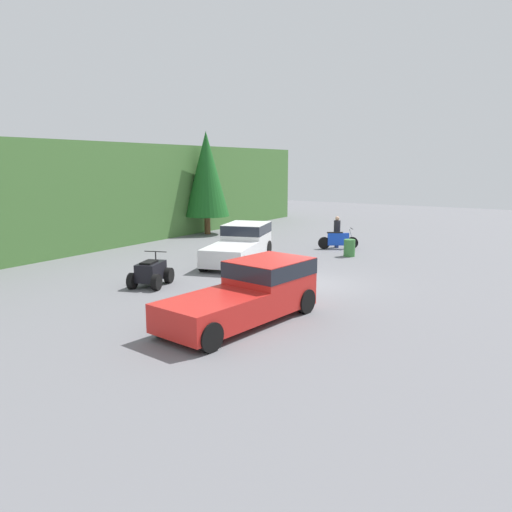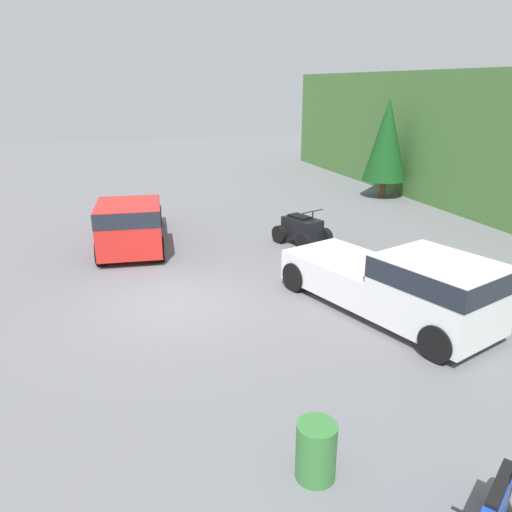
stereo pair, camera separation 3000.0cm
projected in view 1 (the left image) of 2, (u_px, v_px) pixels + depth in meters
The scene contains 9 objects.
ground_plane at pixel (308, 284), 19.89m from camera, with size 80.00×80.00×0.00m, color slate.
hillside_backdrop at pixel (51, 196), 27.76m from camera, with size 44.00×6.00×5.91m.
tree_mid_left at pixel (206, 174), 33.26m from camera, with size 3.01×3.01×6.85m.
pickup_truck_red at pixel (252, 290), 15.22m from camera, with size 5.59×2.71×1.75m.
pickup_truck_second at pixel (241, 242), 24.49m from camera, with size 5.85×3.53×1.75m.
dirt_bike at pixel (338, 240), 27.96m from camera, with size 1.34×1.94×1.17m.
quad_atv at pixel (151, 273), 19.50m from camera, with size 2.14×1.76×1.30m.
rider_person at pixel (337, 231), 28.31m from camera, with size 0.52×0.52×1.79m.
steel_barrel at pixel (349, 248), 25.73m from camera, with size 0.58×0.58×0.88m.
Camera 1 is at (-17.47, -8.59, 4.73)m, focal length 35.00 mm.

